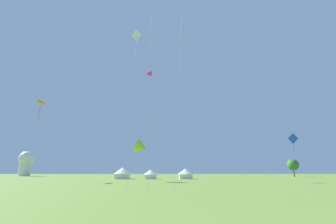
% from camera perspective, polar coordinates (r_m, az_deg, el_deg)
% --- Properties ---
extents(kite_magenta_delta, '(2.95, 3.54, 29.28)m').
position_cam_1_polar(kite_magenta_delta, '(64.83, -4.91, 9.43)').
color(kite_magenta_delta, '#E02DA3').
rests_on(kite_magenta_delta, ground).
extents(kite_blue_diamond, '(2.07, 1.32, 8.68)m').
position_cam_1_polar(kite_blue_diamond, '(47.09, 28.59, -5.91)').
color(kite_blue_diamond, blue).
rests_on(kite_blue_diamond, ground).
extents(kite_orange_parafoil, '(3.13, 3.68, 18.12)m').
position_cam_1_polar(kite_orange_parafoil, '(61.50, -28.98, 2.06)').
color(kite_orange_parafoil, orange).
rests_on(kite_orange_parafoil, ground).
extents(kite_white_diamond, '(1.40, 2.40, 21.41)m').
position_cam_1_polar(kite_white_diamond, '(34.02, -7.94, 17.00)').
color(kite_white_diamond, white).
rests_on(kite_white_diamond, ground).
extents(kite_lime_delta, '(3.69, 3.40, 8.58)m').
position_cam_1_polar(kite_lime_delta, '(49.26, -6.49, -8.74)').
color(kite_lime_delta, '#99DB2D').
rests_on(kite_lime_delta, ground).
extents(festival_tent_center, '(4.75, 4.75, 3.09)m').
position_cam_1_polar(festival_tent_center, '(66.40, -11.12, -14.49)').
color(festival_tent_center, white).
rests_on(festival_tent_center, ground).
extents(festival_tent_left, '(3.87, 3.87, 2.52)m').
position_cam_1_polar(festival_tent_left, '(65.61, -4.28, -15.00)').
color(festival_tent_left, white).
rests_on(festival_tent_left, ground).
extents(festival_tent_right, '(4.28, 4.28, 2.78)m').
position_cam_1_polar(festival_tent_right, '(65.87, 4.37, -14.87)').
color(festival_tent_right, white).
rests_on(festival_tent_right, ground).
extents(observatory_dome, '(6.40, 6.40, 10.80)m').
position_cam_1_polar(observatory_dome, '(122.55, -31.73, -10.53)').
color(observatory_dome, white).
rests_on(observatory_dome, ground).
extents(tree_distant_left, '(4.28, 4.28, 6.69)m').
position_cam_1_polar(tree_distant_left, '(103.41, 28.53, -11.40)').
color(tree_distant_left, brown).
rests_on(tree_distant_left, ground).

